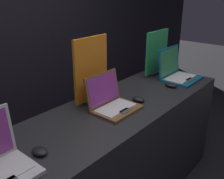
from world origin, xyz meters
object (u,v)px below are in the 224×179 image
mouse_front (40,151)px  laptop_middle (112,101)px  mouse_back (171,85)px  promo_stand_back (157,54)px  laptop_back (177,72)px  mouse_middle (138,99)px  promo_stand_middle (91,72)px

mouse_front → laptop_middle: size_ratio=0.30×
mouse_back → promo_stand_back: bearing=52.0°
mouse_front → mouse_back: (1.32, -0.05, 0.00)m
mouse_front → laptop_back: bearing=0.5°
mouse_back → promo_stand_back: size_ratio=0.27×
laptop_middle → mouse_back: bearing=-9.8°
mouse_middle → laptop_middle: bearing=162.8°
mouse_middle → laptop_back: size_ratio=0.29×
laptop_back → promo_stand_back: promo_stand_back is taller
mouse_front → promo_stand_middle: bearing=21.4°
promo_stand_middle → mouse_front: bearing=-158.6°
mouse_front → laptop_back: 1.55m
mouse_front → mouse_middle: bearing=-0.7°
promo_stand_middle → promo_stand_back: bearing=-0.9°
promo_stand_middle → laptop_back: promo_stand_middle is taller
laptop_middle → mouse_middle: bearing=-17.2°
mouse_middle → promo_stand_middle: (-0.23, 0.27, 0.22)m
mouse_front → mouse_middle: 0.89m
promo_stand_middle → mouse_middle: bearing=-49.5°
promo_stand_middle → promo_stand_back: (0.90, -0.01, -0.03)m
mouse_middle → mouse_back: size_ratio=0.91×
mouse_back → promo_stand_middle: bearing=154.9°
mouse_front → promo_stand_back: 1.58m
laptop_back → mouse_middle: bearing=-178.0°
promo_stand_back → laptop_back: bearing=-90.0°
laptop_back → mouse_back: bearing=-163.8°
mouse_back → mouse_middle: bearing=174.3°
promo_stand_middle → mouse_back: 0.77m
mouse_middle → promo_stand_middle: promo_stand_middle is taller
mouse_middle → promo_stand_back: (0.67, 0.25, 0.19)m
laptop_middle → mouse_middle: (0.23, -0.07, -0.04)m
mouse_middle → laptop_back: (0.67, 0.02, 0.05)m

